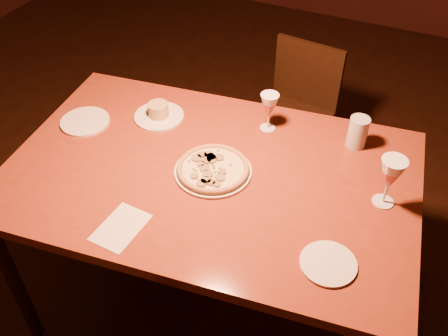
% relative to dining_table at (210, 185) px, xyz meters
% --- Properties ---
extents(floor, '(7.00, 7.00, 0.00)m').
position_rel_dining_table_xyz_m(floor, '(-0.18, -0.20, -0.76)').
color(floor, black).
rests_on(floor, ground).
extents(dining_table, '(1.66, 1.18, 0.83)m').
position_rel_dining_table_xyz_m(dining_table, '(0.00, 0.00, 0.00)').
color(dining_table, maroon).
rests_on(dining_table, floor).
extents(chair_far, '(0.44, 0.44, 0.82)m').
position_rel_dining_table_xyz_m(chair_far, '(0.03, 1.04, -0.29)').
color(chair_far, black).
rests_on(chair_far, floor).
extents(pizza_plate, '(0.30, 0.30, 0.03)m').
position_rel_dining_table_xyz_m(pizza_plate, '(0.01, 0.00, 0.09)').
color(pizza_plate, white).
rests_on(pizza_plate, dining_table).
extents(ramekin_saucer, '(0.21, 0.21, 0.07)m').
position_rel_dining_table_xyz_m(ramekin_saucer, '(-0.35, 0.22, 0.10)').
color(ramekin_saucer, white).
rests_on(ramekin_saucer, dining_table).
extents(wine_glass_far, '(0.08, 0.08, 0.17)m').
position_rel_dining_table_xyz_m(wine_glass_far, '(0.10, 0.34, 0.16)').
color(wine_glass_far, '#C75A53').
rests_on(wine_glass_far, dining_table).
extents(wine_glass_right, '(0.09, 0.09, 0.20)m').
position_rel_dining_table_xyz_m(wine_glass_right, '(0.63, 0.11, 0.17)').
color(wine_glass_right, '#C75A53').
rests_on(wine_glass_right, dining_table).
extents(water_tumbler, '(0.08, 0.08, 0.13)m').
position_rel_dining_table_xyz_m(water_tumbler, '(0.46, 0.39, 0.14)').
color(water_tumbler, '#AEB9BE').
rests_on(water_tumbler, dining_table).
extents(side_plate_left, '(0.21, 0.21, 0.01)m').
position_rel_dining_table_xyz_m(side_plate_left, '(-0.62, 0.05, 0.08)').
color(side_plate_left, white).
rests_on(side_plate_left, dining_table).
extents(side_plate_near, '(0.18, 0.18, 0.01)m').
position_rel_dining_table_xyz_m(side_plate_near, '(0.53, -0.24, 0.08)').
color(side_plate_near, white).
rests_on(side_plate_near, dining_table).
extents(menu_card, '(0.14, 0.20, 0.00)m').
position_rel_dining_table_xyz_m(menu_card, '(-0.15, -0.38, 0.07)').
color(menu_card, silver).
rests_on(menu_card, dining_table).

